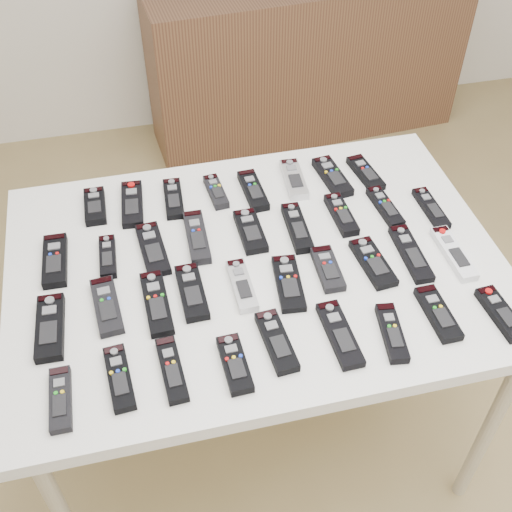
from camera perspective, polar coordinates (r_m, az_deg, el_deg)
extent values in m
plane|color=olive|center=(2.22, 4.25, -16.21)|extent=(4.00, 4.00, 0.00)
cube|color=white|center=(1.65, 0.00, -0.98)|extent=(1.25, 0.88, 0.04)
cylinder|color=beige|center=(1.92, 19.97, -14.26)|extent=(0.04, 0.04, 0.74)
cylinder|color=beige|center=(2.19, -16.93, -3.50)|extent=(0.04, 0.04, 0.74)
cylinder|color=beige|center=(2.32, 11.50, 1.22)|extent=(0.04, 0.04, 0.74)
cube|color=#44291B|center=(3.32, 4.54, 16.84)|extent=(1.56, 0.49, 0.77)
cube|color=black|center=(1.83, -14.12, 4.31)|extent=(0.06, 0.14, 0.02)
cube|color=black|center=(1.82, -10.94, 4.56)|extent=(0.07, 0.19, 0.02)
cube|color=black|center=(1.82, -7.34, 5.08)|extent=(0.06, 0.16, 0.02)
cube|color=black|center=(1.83, -3.57, 5.72)|extent=(0.05, 0.14, 0.02)
cube|color=black|center=(1.83, -0.26, 5.84)|extent=(0.06, 0.17, 0.02)
cube|color=#B7B7BC|center=(1.87, 3.39, 6.82)|extent=(0.06, 0.17, 0.02)
cube|color=black|center=(1.89, 6.80, 7.01)|extent=(0.08, 0.18, 0.02)
cube|color=black|center=(1.92, 9.71, 7.28)|extent=(0.07, 0.16, 0.02)
cube|color=black|center=(1.70, -17.44, -0.39)|extent=(0.06, 0.18, 0.02)
cube|color=black|center=(1.67, -13.04, -0.07)|extent=(0.05, 0.14, 0.02)
cube|color=black|center=(1.67, -9.16, 0.61)|extent=(0.07, 0.19, 0.02)
cube|color=black|center=(1.69, -5.27, 1.69)|extent=(0.06, 0.19, 0.02)
cube|color=black|center=(1.70, -0.50, 2.22)|extent=(0.06, 0.16, 0.02)
cube|color=black|center=(1.71, 3.66, 2.53)|extent=(0.05, 0.18, 0.02)
cube|color=black|center=(1.76, 7.59, 3.68)|extent=(0.05, 0.16, 0.02)
cube|color=black|center=(1.81, 11.40, 4.29)|extent=(0.05, 0.17, 0.02)
cube|color=black|center=(1.83, 15.29, 4.11)|extent=(0.04, 0.16, 0.02)
cube|color=black|center=(1.55, -17.84, -6.06)|extent=(0.07, 0.19, 0.02)
cube|color=black|center=(1.56, -13.12, -4.35)|extent=(0.07, 0.18, 0.02)
cube|color=black|center=(1.54, -8.83, -4.15)|extent=(0.06, 0.20, 0.02)
cube|color=black|center=(1.55, -5.72, -3.21)|extent=(0.06, 0.17, 0.02)
cube|color=#B7B7BC|center=(1.56, -1.26, -2.62)|extent=(0.05, 0.16, 0.02)
cube|color=black|center=(1.57, 2.91, -2.43)|extent=(0.08, 0.18, 0.02)
cube|color=black|center=(1.61, 6.39, -1.14)|extent=(0.06, 0.15, 0.02)
cube|color=black|center=(1.64, 10.36, -0.59)|extent=(0.07, 0.17, 0.02)
cube|color=black|center=(1.69, 13.60, 0.22)|extent=(0.05, 0.20, 0.02)
cube|color=silver|center=(1.71, 17.16, 0.23)|extent=(0.05, 0.19, 0.02)
cube|color=black|center=(1.43, -16.99, -12.08)|extent=(0.05, 0.15, 0.02)
cube|color=black|center=(1.43, -12.04, -10.56)|extent=(0.06, 0.17, 0.02)
cube|color=black|center=(1.42, -7.49, -9.98)|extent=(0.05, 0.17, 0.02)
cube|color=black|center=(1.42, -1.90, -9.58)|extent=(0.06, 0.15, 0.02)
cube|color=black|center=(1.45, 1.85, -7.60)|extent=(0.06, 0.17, 0.02)
cube|color=black|center=(1.48, 7.46, -6.91)|extent=(0.06, 0.19, 0.02)
cube|color=black|center=(1.50, 11.99, -6.70)|extent=(0.07, 0.16, 0.02)
cube|color=black|center=(1.56, 15.88, -4.94)|extent=(0.05, 0.16, 0.02)
cube|color=black|center=(1.61, 20.95, -4.80)|extent=(0.06, 0.16, 0.02)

